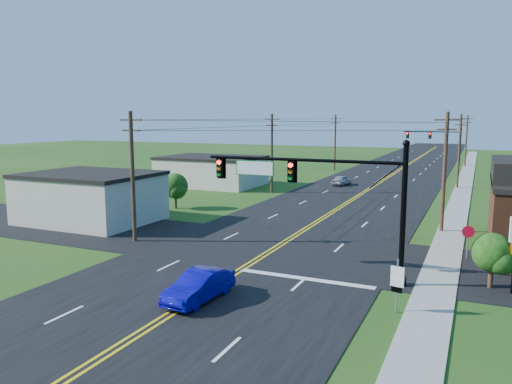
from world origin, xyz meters
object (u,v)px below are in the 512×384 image
at_px(stop_sign, 468,235).
at_px(signal_mast_far, 435,140).
at_px(blue_car, 199,287).
at_px(route_sign, 397,282).
at_px(signal_mast_main, 318,189).

bearing_deg(stop_sign, signal_mast_far, 89.75).
xyz_separation_m(blue_car, route_sign, (8.68, 2.33, 0.73)).
bearing_deg(blue_car, signal_mast_far, 91.59).
relative_size(signal_mast_far, stop_sign, 5.14).
relative_size(route_sign, stop_sign, 1.15).
distance_m(signal_mast_main, signal_mast_far, 72.00).
bearing_deg(signal_mast_far, stop_sign, -83.61).
relative_size(signal_mast_far, blue_car, 2.60).
bearing_deg(stop_sign, signal_mast_main, -145.39).
xyz_separation_m(signal_mast_far, stop_sign, (7.34, -65.48, -3.00)).
distance_m(signal_mast_far, blue_car, 78.24).
height_order(route_sign, stop_sign, route_sign).
bearing_deg(stop_sign, blue_car, -138.60).
relative_size(signal_mast_main, route_sign, 4.62).
bearing_deg(blue_car, stop_sign, 52.54).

